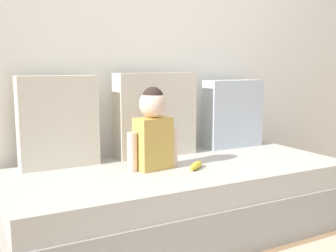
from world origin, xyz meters
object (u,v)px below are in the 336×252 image
object	(u,v)px
banana	(196,165)
toddler	(153,128)
throw_pillow_left	(58,122)
throw_pillow_center	(155,115)
couch	(180,199)
throw_pillow_right	(233,114)

from	to	relation	value
banana	toddler	bearing A→B (deg)	151.82
throw_pillow_left	banana	xyz separation A→B (m)	(0.69, -0.44, -0.25)
throw_pillow_center	banana	xyz separation A→B (m)	(0.05, -0.44, -0.26)
toddler	couch	bearing A→B (deg)	-7.81
couch	banana	world-z (taller)	banana
throw_pillow_left	throw_pillow_right	bearing A→B (deg)	0.00
couch	throw_pillow_right	size ratio (longest dim) A/B	4.16
throw_pillow_left	throw_pillow_right	xyz separation A→B (m)	(1.28, 0.00, -0.02)
couch	banana	size ratio (longest dim) A/B	12.15
toddler	banana	distance (m)	0.34
throw_pillow_center	throw_pillow_left	bearing A→B (deg)	180.00
throw_pillow_left	couch	bearing A→B (deg)	-28.23
throw_pillow_center	throw_pillow_right	world-z (taller)	throw_pillow_center
throw_pillow_left	throw_pillow_center	world-z (taller)	throw_pillow_center
throw_pillow_center	toddler	xyz separation A→B (m)	(-0.17, -0.32, -0.03)
couch	toddler	size ratio (longest dim) A/B	4.32
couch	throw_pillow_center	distance (m)	0.59
throw_pillow_center	banana	world-z (taller)	throw_pillow_center
couch	toddler	bearing A→B (deg)	172.19
throw_pillow_center	toddler	distance (m)	0.37
couch	toddler	xyz separation A→B (m)	(-0.17, 0.02, 0.45)
throw_pillow_left	toddler	size ratio (longest dim) A/B	1.13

